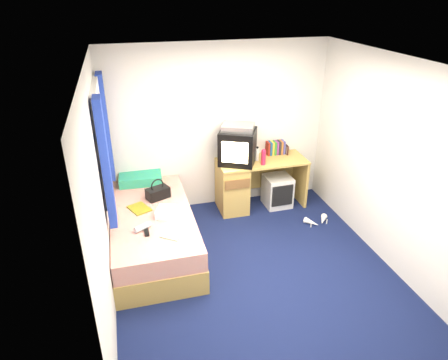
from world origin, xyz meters
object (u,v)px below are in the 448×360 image
object	(u,v)px
storage_cube	(277,191)
bed	(153,231)
white_heels	(317,221)
water_bottle	(143,227)
picture_frame	(287,150)
crt_tv	(238,147)
vcr	(238,127)
pink_water_bottle	(263,158)
remote_control	(147,232)
handbag	(158,193)
magazine	(139,208)
pillow	(140,178)
towel	(169,212)
colour_swatch_fan	(169,238)
aerosol_can	(257,154)
desk	(243,183)

from	to	relation	value
storage_cube	bed	bearing A→B (deg)	-162.59
white_heels	water_bottle	bearing A→B (deg)	-171.33
picture_frame	water_bottle	bearing A→B (deg)	-148.18
crt_tv	picture_frame	xyz separation A→B (m)	(0.81, 0.12, -0.17)
crt_tv	vcr	size ratio (longest dim) A/B	1.47
bed	pink_water_bottle	distance (m)	1.84
bed	remote_control	distance (m)	0.53
picture_frame	pink_water_bottle	xyz separation A→B (m)	(-0.48, -0.29, 0.03)
handbag	magazine	distance (m)	0.35
pillow	water_bottle	xyz separation A→B (m)	(-0.07, -1.23, -0.03)
vcr	towel	world-z (taller)	vcr
crt_tv	towel	world-z (taller)	crt_tv
water_bottle	white_heels	distance (m)	2.51
vcr	handbag	bearing A→B (deg)	-136.78
bed	handbag	world-z (taller)	handbag
handbag	towel	bearing A→B (deg)	-104.04
pillow	colour_swatch_fan	size ratio (longest dim) A/B	2.65
aerosol_can	colour_swatch_fan	world-z (taller)	aerosol_can
storage_cube	water_bottle	size ratio (longest dim) A/B	2.38
desk	towel	bearing A→B (deg)	-144.16
picture_frame	vcr	bearing A→B (deg)	-168.31
crt_tv	remote_control	bearing A→B (deg)	-113.85
handbag	pillow	bearing A→B (deg)	86.36
desk	water_bottle	world-z (taller)	desk
storage_cube	crt_tv	xyz separation A→B (m)	(-0.62, 0.07, 0.75)
bed	aerosol_can	bearing A→B (deg)	24.45
bed	desk	world-z (taller)	desk
picture_frame	magazine	distance (m)	2.39
handbag	desk	bearing A→B (deg)	-6.14
storage_cube	aerosol_can	size ratio (longest dim) A/B	2.49
remote_control	desk	bearing A→B (deg)	37.24
magazine	desk	bearing A→B (deg)	21.68
desk	aerosol_can	distance (m)	0.48
handbag	colour_swatch_fan	distance (m)	0.96
aerosol_can	water_bottle	bearing A→B (deg)	-147.89
remote_control	crt_tv	bearing A→B (deg)	39.07
pillow	remote_control	distance (m)	1.31
pillow	storage_cube	size ratio (longest dim) A/B	1.22
pink_water_bottle	aerosol_can	bearing A→B (deg)	102.94
pillow	aerosol_can	world-z (taller)	aerosol_can
aerosol_can	handbag	world-z (taller)	aerosol_can
handbag	water_bottle	bearing A→B (deg)	-132.79
aerosol_can	remote_control	world-z (taller)	aerosol_can
handbag	remote_control	distance (m)	0.82
picture_frame	aerosol_can	size ratio (longest dim) A/B	0.73
bed	water_bottle	size ratio (longest dim) A/B	10.00
colour_swatch_fan	remote_control	world-z (taller)	remote_control
aerosol_can	handbag	xyz separation A→B (m)	(-1.49, -0.39, -0.23)
bed	water_bottle	distance (m)	0.49
desk	towel	xyz separation A→B (m)	(-1.21, -0.87, 0.18)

